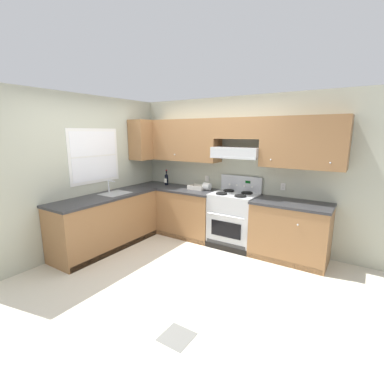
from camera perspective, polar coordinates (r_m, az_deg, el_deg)
The scene contains 10 objects.
ground_plane at distance 4.29m, azimuth -5.71°, elevation -14.82°, with size 7.04×7.04×0.00m, color beige.
floor_accent_tile at distance 3.03m, azimuth -3.15°, elevation -27.63°, with size 0.30×0.30×0.01m, color slate.
wall_back at distance 4.94m, azimuth 8.94°, elevation 6.65°, with size 4.68×0.57×2.55m.
wall_left at distance 5.16m, azimuth -18.39°, elevation 4.89°, with size 0.47×4.00×2.55m.
counter_back_run at distance 4.99m, azimuth 4.86°, elevation -5.27°, with size 3.60×0.65×0.91m.
counter_left_run at distance 4.94m, azimuth -17.22°, elevation -5.86°, with size 0.63×1.91×1.13m.
stove at distance 4.84m, azimuth 8.56°, elevation -5.56°, with size 0.76×0.62×1.20m.
wine_bottle at distance 5.56m, azimuth -5.28°, elevation 2.72°, with size 0.07×0.07×0.31m.
bowl at distance 5.15m, azimuth 1.15°, elevation 0.88°, with size 0.31×0.24×0.07m.
paper_towel_roll at distance 5.05m, azimuth 3.09°, elevation 1.16°, with size 0.13×0.14×0.14m.
Camera 1 is at (2.42, -2.96, 1.94)m, focal length 25.86 mm.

